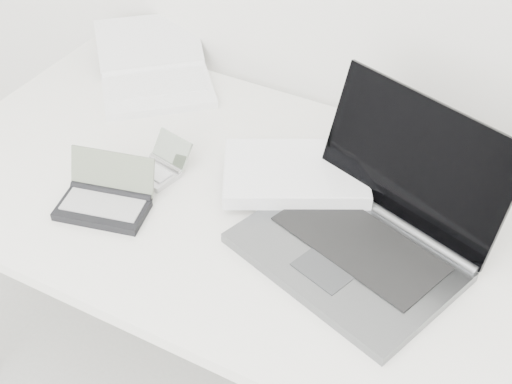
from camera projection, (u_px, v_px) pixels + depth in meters
The scene contains 5 objects.
desk at pixel (277, 223), 1.53m from camera, with size 1.60×0.80×0.73m.
laptop_large at pixel (341, 208), 1.43m from camera, with size 0.63×0.51×0.27m.
netbook_open_white at pixel (156, 76), 1.85m from camera, with size 0.44×0.44×0.10m.
pda_silver at pixel (160, 167), 1.57m from camera, with size 0.12×0.13×0.07m.
palmtop_charcoal at pixel (105, 199), 1.48m from camera, with size 0.21×0.17×0.10m.
Camera 1 is at (0.49, 0.55, 1.73)m, focal length 50.00 mm.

